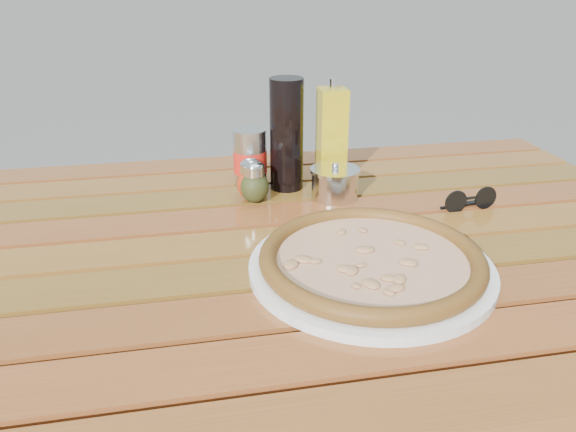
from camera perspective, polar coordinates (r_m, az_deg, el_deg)
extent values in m
cube|color=#341A0B|center=(1.67, 19.71, -6.60)|extent=(0.06, 0.06, 0.70)
cube|color=#3A240D|center=(0.96, 0.23, -4.85)|extent=(1.36, 0.86, 0.04)
cube|color=#5B2C10|center=(0.62, 7.96, -20.10)|extent=(1.40, 0.09, 0.03)
cube|color=#5E2A10|center=(0.69, 5.26, -14.41)|extent=(1.40, 0.09, 0.03)
cube|color=#57280F|center=(0.77, 3.19, -9.80)|extent=(1.40, 0.09, 0.03)
cube|color=#4F300E|center=(0.85, 1.55, -6.06)|extent=(1.40, 0.09, 0.03)
cube|color=#5C3310|center=(0.94, 0.23, -2.99)|extent=(1.40, 0.09, 0.03)
cube|color=#5A290F|center=(1.03, -0.86, -0.45)|extent=(1.40, 0.09, 0.03)
cube|color=#4E300D|center=(1.12, -1.77, 1.69)|extent=(1.40, 0.09, 0.03)
cube|color=#59300F|center=(1.22, -2.55, 3.50)|extent=(1.40, 0.09, 0.03)
cube|color=#57290F|center=(1.31, -3.22, 5.05)|extent=(1.40, 0.09, 0.03)
cylinder|color=white|center=(0.84, 8.41, -5.22)|extent=(0.37, 0.37, 0.01)
cylinder|color=beige|center=(0.83, 8.46, -4.50)|extent=(0.37, 0.37, 0.01)
torus|color=black|center=(0.83, 8.48, -4.20)|extent=(0.39, 0.39, 0.03)
ellipsoid|color=#BC3515|center=(1.08, -3.78, 3.26)|extent=(0.06, 0.06, 0.06)
cylinder|color=silver|center=(1.07, -3.83, 4.92)|extent=(0.04, 0.04, 0.02)
ellipsoid|color=silver|center=(1.06, -3.84, 5.37)|extent=(0.04, 0.04, 0.02)
ellipsoid|color=#363B17|center=(1.06, -3.41, 2.97)|extent=(0.07, 0.07, 0.06)
cylinder|color=white|center=(1.05, -3.46, 4.64)|extent=(0.05, 0.05, 0.02)
ellipsoid|color=silver|center=(1.05, -3.47, 5.10)|extent=(0.04, 0.04, 0.02)
cylinder|color=black|center=(1.11, -0.15, 8.25)|extent=(0.07, 0.07, 0.22)
cylinder|color=silver|center=(1.13, -3.86, 5.83)|extent=(0.07, 0.07, 0.12)
cylinder|color=red|center=(1.13, -3.86, 5.59)|extent=(0.08, 0.08, 0.04)
cube|color=#B39B13|center=(1.16, 4.45, 8.21)|extent=(0.06, 0.06, 0.19)
cylinder|color=white|center=(1.14, 4.62, 13.29)|extent=(0.02, 0.02, 0.02)
cylinder|color=silver|center=(1.09, 4.77, 3.22)|extent=(0.12, 0.12, 0.05)
cylinder|color=white|center=(1.08, 4.82, 4.66)|extent=(0.12, 0.12, 0.01)
sphere|color=silver|center=(1.07, 4.84, 5.06)|extent=(0.02, 0.02, 0.01)
cylinder|color=black|center=(1.07, 16.69, 1.38)|extent=(0.04, 0.01, 0.04)
cylinder|color=black|center=(1.11, 19.43, 1.76)|extent=(0.04, 0.01, 0.04)
cube|color=black|center=(1.09, 18.11, 1.77)|extent=(0.02, 0.01, 0.00)
cube|color=black|center=(1.10, 17.21, 1.07)|extent=(0.09, 0.02, 0.00)
cube|color=black|center=(1.11, 17.89, 1.31)|extent=(0.09, 0.02, 0.00)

